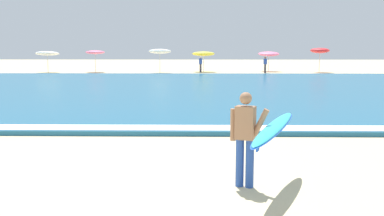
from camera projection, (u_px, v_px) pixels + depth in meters
name	position (u px, v px, depth m)	size (l,w,h in m)	color
ground_plane	(80.00, 178.00, 8.64)	(160.00, 160.00, 0.00)	beige
sea	(161.00, 88.00, 26.53)	(120.00, 28.00, 0.14)	#1E6084
surf_foam	(122.00, 127.00, 13.25)	(120.00, 0.90, 0.01)	white
surfer_with_board	(260.00, 132.00, 7.86)	(1.42, 2.73, 1.73)	#284CA3
beach_umbrella_0	(47.00, 53.00, 43.64)	(2.29, 2.31, 2.17)	beige
beach_umbrella_1	(95.00, 52.00, 44.40)	(1.91, 1.91, 2.18)	beige
beach_umbrella_2	(160.00, 51.00, 43.19)	(2.16, 2.18, 2.38)	beige
beach_umbrella_3	(203.00, 54.00, 45.03)	(2.29, 2.30, 2.07)	beige
beach_umbrella_4	(269.00, 54.00, 45.74)	(2.15, 2.18, 2.11)	beige
beach_umbrella_5	(320.00, 50.00, 44.11)	(1.87, 1.87, 2.43)	beige
beachgoer_near_row_left	(201.00, 64.00, 43.95)	(0.32, 0.20, 1.58)	#383842
beachgoer_near_row_mid	(265.00, 64.00, 43.18)	(0.32, 0.20, 1.58)	#383842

